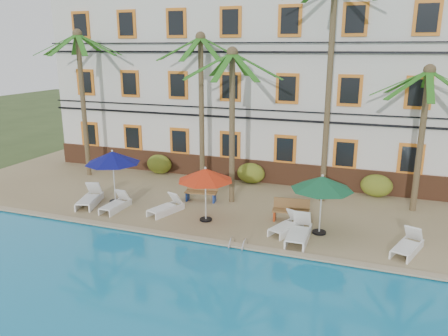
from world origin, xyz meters
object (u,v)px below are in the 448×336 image
at_px(palm_d, 331,60).
at_px(lounger_e, 299,232).
at_px(palm_a, 81,83).
at_px(lounger_b, 116,204).
at_px(bench_right, 291,210).
at_px(palm_b, 201,88).
at_px(umbrella_red, 205,175).
at_px(palm_c, 232,104).
at_px(lounger_d, 287,226).
at_px(lounger_a, 90,198).
at_px(lounger_c, 166,207).
at_px(lounger_f, 408,245).
at_px(pool_ladder, 238,247).
at_px(umbrella_green, 322,183).
at_px(bench_left, 201,191).
at_px(palm_e, 424,117).
at_px(umbrella_blue, 113,158).

bearing_deg(palm_d, lounger_e, -92.62).
bearing_deg(lounger_e, palm_a, 160.27).
distance_m(lounger_b, bench_right, 7.68).
distance_m(palm_b, umbrella_red, 5.93).
xyz_separation_m(palm_c, lounger_d, (3.17, -2.59, -4.32)).
bearing_deg(lounger_b, lounger_a, 173.55).
distance_m(lounger_c, lounger_f, 9.74).
relative_size(lounger_e, pool_ladder, 2.75).
bearing_deg(palm_a, lounger_f, -14.67).
distance_m(lounger_b, lounger_c, 2.33).
xyz_separation_m(lounger_d, pool_ladder, (-1.34, -1.97, -0.26)).
relative_size(lounger_a, lounger_d, 1.15).
bearing_deg(palm_c, umbrella_red, -95.55).
relative_size(umbrella_green, lounger_a, 1.15).
xyz_separation_m(lounger_a, bench_left, (4.60, 2.23, 0.17)).
bearing_deg(palm_e, lounger_d, -138.47).
bearing_deg(palm_a, lounger_e, -19.73).
xyz_separation_m(palm_b, lounger_c, (0.16, -4.43, -4.73)).
height_order(palm_a, palm_b, palm_a).
xyz_separation_m(palm_c, pool_ladder, (1.82, -4.56, -4.58)).
xyz_separation_m(umbrella_blue, lounger_c, (2.87, -0.40, -1.87)).
relative_size(palm_b, lounger_c, 4.20).
relative_size(umbrella_green, pool_ladder, 3.20).
relative_size(umbrella_green, lounger_c, 1.30).
relative_size(lounger_a, lounger_b, 1.21).
bearing_deg(lounger_a, palm_a, 127.12).
bearing_deg(lounger_f, umbrella_green, 169.01).
relative_size(palm_a, lounger_b, 4.60).
bearing_deg(umbrella_blue, lounger_d, -4.36).
height_order(umbrella_green, lounger_e, umbrella_green).
bearing_deg(palm_b, umbrella_green, -32.93).
bearing_deg(lounger_e, umbrella_green, 53.18).
relative_size(umbrella_blue, bench_right, 1.62).
distance_m(palm_b, lounger_a, 7.56).
bearing_deg(lounger_a, bench_right, 7.82).
distance_m(umbrella_red, lounger_c, 2.59).
relative_size(umbrella_blue, lounger_a, 1.21).
bearing_deg(palm_c, pool_ladder, -68.19).
bearing_deg(lounger_b, pool_ladder, -15.74).
distance_m(palm_d, lounger_b, 11.33).
bearing_deg(palm_d, lounger_a, -157.25).
distance_m(palm_b, lounger_f, 12.03).
distance_m(lounger_d, lounger_f, 4.38).
bearing_deg(palm_d, bench_left, -160.04).
xyz_separation_m(palm_b, umbrella_red, (2.10, -4.65, -3.02)).
distance_m(palm_a, umbrella_red, 10.17).
bearing_deg(pool_ladder, lounger_f, 16.17).
bearing_deg(palm_e, lounger_c, -158.48).
height_order(palm_c, lounger_a, palm_c).
height_order(palm_b, umbrella_green, palm_b).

